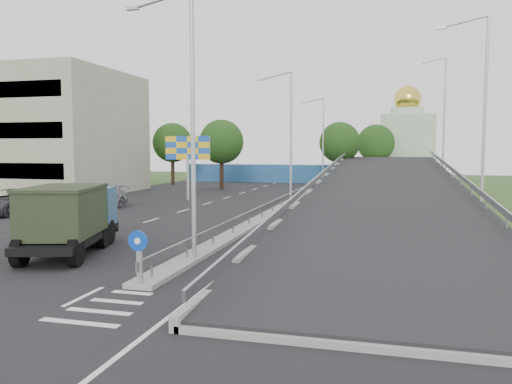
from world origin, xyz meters
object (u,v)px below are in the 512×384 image
(church, at_px, (406,143))
(parked_car_d, at_px, (95,199))
(sign_bollard, at_px, (139,257))
(billboard, at_px, (188,152))
(lamp_post_near, at_px, (188,111))
(lamp_post_mid, at_px, (289,130))
(parked_car_c, at_px, (11,202))
(lamp_post_far, at_px, (322,137))
(dump_truck, at_px, (71,216))

(church, distance_m, parked_car_d, 46.35)
(sign_bollard, xyz_separation_m, billboard, (-9.00, 25.83, 3.15))
(lamp_post_near, height_order, church, church)
(lamp_post_near, distance_m, lamp_post_mid, 20.00)
(billboard, distance_m, parked_car_c, 14.45)
(church, bearing_deg, lamp_post_far, -125.24)
(lamp_post_mid, xyz_separation_m, parked_car_d, (-12.98, -6.06, -4.99))
(lamp_post_far, height_order, church, church)
(lamp_post_near, relative_size, parked_car_d, 1.78)
(lamp_post_mid, distance_m, church, 35.41)
(lamp_post_far, relative_size, billboard, 1.83)
(lamp_post_near, bearing_deg, parked_car_c, 148.60)
(lamp_post_mid, distance_m, lamp_post_far, 20.00)
(sign_bollard, height_order, lamp_post_far, lamp_post_far)
(dump_truck, bearing_deg, sign_bollard, -54.36)
(dump_truck, bearing_deg, billboard, 83.50)
(church, xyz_separation_m, dump_truck, (-15.41, -53.54, -3.71))
(church, bearing_deg, lamp_post_near, -100.38)
(lamp_post_near, relative_size, billboard, 1.83)
(lamp_post_far, distance_m, dump_truck, 40.15)
(lamp_post_far, xyz_separation_m, billboard, (-9.11, -18.00, -1.62))
(parked_car_c, bearing_deg, sign_bollard, -40.74)
(lamp_post_near, bearing_deg, parked_car_d, 132.96)
(parked_car_d, bearing_deg, billboard, 71.28)
(church, bearing_deg, sign_bollard, -99.81)
(lamp_post_mid, bearing_deg, lamp_post_far, 90.00)
(lamp_post_mid, bearing_deg, parked_car_d, -154.96)
(lamp_post_mid, bearing_deg, dump_truck, -105.76)
(lamp_post_mid, xyz_separation_m, lamp_post_far, (0.00, 20.00, 0.00))
(lamp_post_mid, relative_size, billboard, 1.83)
(sign_bollard, height_order, billboard, billboard)
(church, distance_m, dump_truck, 55.84)
(parked_car_c, distance_m, parked_car_d, 5.44)
(lamp_post_near, bearing_deg, sign_bollard, -91.64)
(dump_truck, distance_m, parked_car_c, 15.41)
(lamp_post_near, height_order, parked_car_c, lamp_post_near)
(sign_bollard, bearing_deg, dump_truck, 141.62)
(lamp_post_near, distance_m, parked_car_c, 20.74)
(lamp_post_mid, relative_size, parked_car_c, 1.65)
(church, xyz_separation_m, parked_car_c, (-27.08, -43.51, -4.46))
(church, xyz_separation_m, parked_car_d, (-22.87, -40.06, -4.49))
(lamp_post_near, height_order, billboard, lamp_post_near)
(sign_bollard, height_order, parked_car_d, sign_bollard)
(lamp_post_mid, xyz_separation_m, parked_car_c, (-17.19, -9.51, -4.96))
(billboard, xyz_separation_m, dump_truck, (3.59, -21.54, -2.59))
(lamp_post_near, distance_m, lamp_post_far, 40.00)
(lamp_post_near, bearing_deg, church, 79.62)
(lamp_post_near, bearing_deg, dump_truck, 175.26)
(lamp_post_near, distance_m, church, 54.90)
(lamp_post_far, distance_m, church, 17.15)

